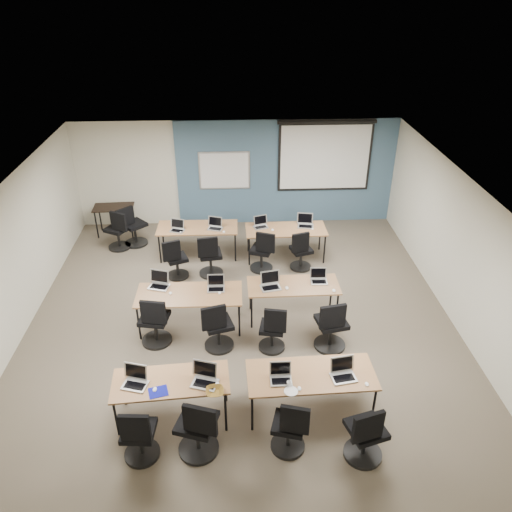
{
  "coord_description": "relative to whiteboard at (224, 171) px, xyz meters",
  "views": [
    {
      "loc": [
        -0.1,
        -7.44,
        5.83
      ],
      "look_at": [
        0.29,
        0.4,
        1.29
      ],
      "focal_mm": 35.0,
      "sensor_mm": 36.0,
      "label": 1
    }
  ],
  "objects": [
    {
      "name": "floor",
      "position": [
        0.3,
        -4.43,
        -1.45
      ],
      "size": [
        8.0,
        9.0,
        0.02
      ],
      "primitive_type": "cube",
      "color": "#6B6354",
      "rests_on": "ground"
    },
    {
      "name": "ceiling",
      "position": [
        0.3,
        -4.43,
        1.25
      ],
      "size": [
        8.0,
        9.0,
        0.02
      ],
      "primitive_type": "cube",
      "color": "white",
      "rests_on": "ground"
    },
    {
      "name": "wall_back",
      "position": [
        0.3,
        0.07,
        -0.1
      ],
      "size": [
        8.0,
        0.04,
        2.7
      ],
      "primitive_type": "cube",
      "color": "beige",
      "rests_on": "ground"
    },
    {
      "name": "wall_front",
      "position": [
        0.3,
        -8.93,
        -0.1
      ],
      "size": [
        8.0,
        0.04,
        2.7
      ],
      "primitive_type": "cube",
      "color": "beige",
      "rests_on": "ground"
    },
    {
      "name": "wall_left",
      "position": [
        -3.7,
        -4.43,
        -0.1
      ],
      "size": [
        0.04,
        9.0,
        2.7
      ],
      "primitive_type": "cube",
      "color": "beige",
      "rests_on": "ground"
    },
    {
      "name": "wall_right",
      "position": [
        4.3,
        -4.43,
        -0.1
      ],
      "size": [
        0.04,
        9.0,
        2.7
      ],
      "primitive_type": "cube",
      "color": "beige",
      "rests_on": "ground"
    },
    {
      "name": "blue_accent_panel",
      "position": [
        1.55,
        0.04,
        -0.1
      ],
      "size": [
        5.5,
        0.04,
        2.7
      ],
      "primitive_type": "cube",
      "color": "#3D5977",
      "rests_on": "wall_back"
    },
    {
      "name": "whiteboard",
      "position": [
        0.0,
        0.0,
        0.0
      ],
      "size": [
        1.28,
        0.03,
        0.98
      ],
      "color": "silver",
      "rests_on": "wall_back"
    },
    {
      "name": "projector_screen",
      "position": [
        2.5,
        -0.02,
        0.44
      ],
      "size": [
        2.4,
        0.1,
        1.82
      ],
      "color": "black",
      "rests_on": "wall_back"
    },
    {
      "name": "training_table_front_left",
      "position": [
        -0.76,
        -6.55,
        -0.77
      ],
      "size": [
        1.67,
        0.69,
        0.73
      ],
      "rotation": [
        0.0,
        0.0,
        0.07
      ],
      "color": "#A07B48",
      "rests_on": "floor"
    },
    {
      "name": "training_table_front_right",
      "position": [
        1.27,
        -6.51,
        -0.76
      ],
      "size": [
        1.87,
        0.78,
        0.73
      ],
      "rotation": [
        0.0,
        0.0,
        0.03
      ],
      "color": "brown",
      "rests_on": "floor"
    },
    {
      "name": "training_table_mid_left",
      "position": [
        -0.64,
        -4.35,
        -0.76
      ],
      "size": [
        1.91,
        0.8,
        0.73
      ],
      "rotation": [
        0.0,
        0.0,
        -0.01
      ],
      "color": "#975930",
      "rests_on": "floor"
    },
    {
      "name": "training_table_mid_right",
      "position": [
        1.28,
        -4.16,
        -0.77
      ],
      "size": [
        1.7,
        0.71,
        0.73
      ],
      "rotation": [
        0.0,
        0.0,
        0.01
      ],
      "color": "#A77631",
      "rests_on": "floor"
    },
    {
      "name": "training_table_back_left",
      "position": [
        -0.63,
        -1.67,
        -0.76
      ],
      "size": [
        1.82,
        0.76,
        0.73
      ],
      "rotation": [
        0.0,
        0.0,
        -0.01
      ],
      "color": "brown",
      "rests_on": "floor"
    },
    {
      "name": "training_table_back_right",
      "position": [
        1.38,
        -1.86,
        -0.76
      ],
      "size": [
        1.81,
        0.76,
        0.73
      ],
      "rotation": [
        0.0,
        0.0,
        0.02
      ],
      "color": "brown",
      "rests_on": "floor"
    },
    {
      "name": "laptop_0",
      "position": [
        -1.25,
        -6.57,
        -0.66
      ],
      "size": [
        0.34,
        0.29,
        0.26
      ],
      "rotation": [
        0.0,
        0.0,
        -0.28
      ],
      "color": "silver",
      "rests_on": "training_table_front_left"
    },
    {
      "name": "mouse_0",
      "position": [
        -0.96,
        -6.72,
        -0.71
      ],
      "size": [
        0.08,
        0.11,
        0.03
      ],
      "primitive_type": "ellipsoid",
      "rotation": [
        0.0,
        0.0,
        0.32
      ],
      "color": "white",
      "rests_on": "training_table_front_left"
    },
    {
      "name": "task_chair_0",
      "position": [
        -1.14,
        -7.25,
        -1.05
      ],
      "size": [
        0.49,
        0.49,
        0.97
      ],
      "rotation": [
        0.0,
        0.0,
        -0.08
      ],
      "color": "black",
      "rests_on": "floor"
    },
    {
      "name": "laptop_1",
      "position": [
        -0.27,
        -6.58,
        -0.65
      ],
      "size": [
        0.36,
        0.31,
        0.27
      ],
      "rotation": [
        0.0,
        0.0,
        -0.31
      ],
      "color": "#A9A9B3",
      "rests_on": "training_table_front_left"
    },
    {
      "name": "mouse_1",
      "position": [
        -0.09,
        -6.67,
        -0.71
      ],
      "size": [
        0.08,
        0.12,
        0.04
      ],
      "primitive_type": "ellipsoid",
      "rotation": [
        0.0,
        0.0,
        -0.2
      ],
      "color": "white",
      "rests_on": "training_table_front_left"
    },
    {
      "name": "task_chair_1",
      "position": [
        -0.35,
        -7.21,
        -1.02
      ],
      "size": [
        0.58,
        0.57,
        1.04
      ],
      "rotation": [
        0.0,
        0.0,
        -0.32
      ],
      "color": "black",
      "rests_on": "floor"
    },
    {
      "name": "laptop_2",
      "position": [
        0.82,
        -6.59,
        -0.66
      ],
      "size": [
        0.31,
        0.26,
        0.24
      ],
      "rotation": [
        0.0,
        0.0,
        0.01
      ],
      "color": "#A9A9AA",
      "rests_on": "training_table_front_right"
    },
    {
      "name": "mouse_2",
      "position": [
        1.06,
        -6.8,
        -0.71
      ],
      "size": [
        0.06,
        0.09,
        0.03
      ],
      "primitive_type": "ellipsoid",
      "rotation": [
        0.0,
        0.0,
        0.03
      ],
      "color": "white",
      "rests_on": "training_table_front_right"
    },
    {
      "name": "task_chair_2",
      "position": [
        0.89,
        -7.22,
        -1.05
      ],
      "size": [
        0.49,
        0.48,
        0.97
      ],
      "rotation": [
        0.0,
        0.0,
        -0.27
      ],
      "color": "black",
      "rests_on": "floor"
    },
    {
      "name": "laptop_3",
      "position": [
        1.72,
        -6.57,
        -0.65
      ],
      "size": [
        0.35,
        0.3,
        0.26
      ],
      "rotation": [
        0.0,
        0.0,
        0.16
      ],
      "color": "#A3A3AC",
      "rests_on": "training_table_front_right"
    },
    {
      "name": "mouse_3",
      "position": [
        2.02,
        -6.77,
        -0.71
      ],
      "size": [
        0.08,
        0.1,
        0.03
      ],
      "primitive_type": "ellipsoid",
      "rotation": [
        0.0,
        0.0,
        -0.31
      ],
      "color": "white",
      "rests_on": "training_table_front_right"
    },
    {
      "name": "task_chair_3",
      "position": [
        1.88,
        -7.41,
        -1.03
      ],
      "size": [
        0.54,
        0.53,
        1.01
      ],
      "rotation": [
        0.0,
        0.0,
        0.28
      ],
      "color": "black",
      "rests_on": "floor"
    },
    {
      "name": "laptop_4",
      "position": [
        -1.21,
        -4.06,
        -0.65
      ],
      "size": [
        0.36,
        0.31,
        0.27
      ],
      "rotation": [
        0.0,
        0.0,
        -0.29
      ],
      "color": "silver",
      "rests_on": "training_table_mid_left"
    },
    {
      "name": "mouse_4",
      "position": [
        -0.98,
        -4.34,
        -0.71
      ],
      "size": [
        0.08,
        0.1,
        0.03
      ],
      "primitive_type": "ellipsoid",
      "rotation": [
        0.0,
        0.0,
        0.24
      ],
      "color": "white",
      "rests_on": "training_table_mid_left"
    },
    {
      "name": "task_chair_4",
      "position": [
        -1.23,
        -4.83,
        -1.03
      ],
      "size": [
        0.54,
        0.54,
        1.02
      ],
      "rotation": [
        0.0,
        0.0,
        -0.18
      ],
      "color": "black",
      "rests_on": "floor"
    },
    {
      "name": "laptop_5",
      "position": [
        -0.16,
        -4.2,
        -0.66
      ],
      "size": [
        0.31,
        0.27,
        0.24
      ],
      "rotation": [
        0.0,
        0.0,
        -0.01
      ],
      "color": "#AAAAB6",
      "rests_on": "training_table_mid_left"
    },
    {
      "name": "mouse_5",
      "position": [
        -0.09,
        -4.37,
        -0.71
      ],
      "size": [
        0.08,
        0.1,
        0.03
      ],
      "primitive_type": "ellipsoid",
      "rotation": [
        0.0,
        0.0,
        0.3
      ],
      "color": "white",
      "rests_on": "training_table_mid_left"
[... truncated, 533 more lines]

